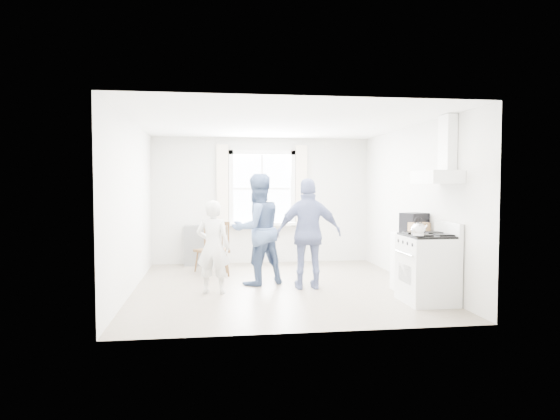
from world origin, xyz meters
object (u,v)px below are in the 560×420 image
object	(u,v)px
person_left	(213,247)
person_right	(309,234)
low_cabinet	(412,262)
windsor_chair_b	(218,243)
stereo_stack	(414,223)
gas_stove	(428,268)
windsor_chair_a	(210,244)
person_mid	(257,229)

from	to	relation	value
person_left	person_right	xyz separation A→B (m)	(1.49, 0.14, 0.16)
low_cabinet	windsor_chair_b	xyz separation A→B (m)	(-2.92, 1.69, 0.15)
stereo_stack	person_right	world-z (taller)	person_right
windsor_chair_b	stereo_stack	bearing A→B (deg)	-29.24
low_cabinet	stereo_stack	size ratio (longest dim) A/B	2.09
gas_stove	stereo_stack	bearing A→B (deg)	81.69
low_cabinet	windsor_chair_a	distance (m)	3.72
windsor_chair_b	person_left	xyz separation A→B (m)	(-0.09, -1.39, 0.10)
stereo_stack	person_left	bearing A→B (deg)	174.99
windsor_chair_a	windsor_chair_b	xyz separation A→B (m)	(0.14, -0.43, 0.07)
gas_stove	windsor_chair_a	size ratio (longest dim) A/B	1.27
stereo_stack	person_right	bearing A→B (deg)	165.43
gas_stove	windsor_chair_b	world-z (taller)	gas_stove
windsor_chair_b	person_mid	size ratio (longest dim) A/B	0.55
stereo_stack	person_right	xyz separation A→B (m)	(-1.56, 0.40, -0.18)
person_mid	windsor_chair_a	bearing A→B (deg)	-81.64
low_cabinet	stereo_stack	world-z (taller)	stereo_stack
stereo_stack	person_left	world-z (taller)	person_left
gas_stove	person_left	distance (m)	3.11
low_cabinet	person_mid	bearing A→B (deg)	159.05
windsor_chair_b	person_left	bearing A→B (deg)	-93.72
gas_stove	windsor_chair_b	size ratio (longest dim) A/B	1.13
stereo_stack	person_right	size ratio (longest dim) A/B	0.25
person_right	windsor_chair_a	bearing A→B (deg)	-44.37
windsor_chair_a	person_right	bearing A→B (deg)	-47.39
gas_stove	person_left	size ratio (longest dim) A/B	0.80
stereo_stack	person_left	distance (m)	3.08
low_cabinet	person_left	size ratio (longest dim) A/B	0.64
windsor_chair_b	person_mid	bearing A→B (deg)	-52.26
windsor_chair_b	person_mid	xyz separation A→B (m)	(0.63, -0.81, 0.30)
person_right	low_cabinet	bearing A→B (deg)	166.93
stereo_stack	windsor_chair_a	distance (m)	3.77
person_mid	gas_stove	bearing A→B (deg)	121.08
stereo_stack	windsor_chair_b	xyz separation A→B (m)	(-2.95, 1.65, -0.45)
stereo_stack	windsor_chair_b	world-z (taller)	stereo_stack
stereo_stack	low_cabinet	bearing A→B (deg)	-138.13
gas_stove	stereo_stack	xyz separation A→B (m)	(0.11, 0.73, 0.57)
gas_stove	person_left	bearing A→B (deg)	161.19
windsor_chair_b	low_cabinet	bearing A→B (deg)	-30.05
windsor_chair_a	person_mid	world-z (taller)	person_mid
low_cabinet	person_right	bearing A→B (deg)	163.91
person_mid	person_right	bearing A→B (deg)	126.84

